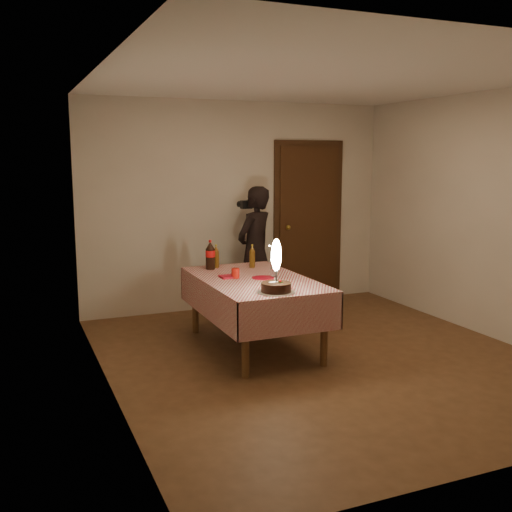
{
  "coord_description": "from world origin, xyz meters",
  "views": [
    {
      "loc": [
        -2.72,
        -4.84,
        1.91
      ],
      "look_at": [
        -0.48,
        0.5,
        0.95
      ],
      "focal_mm": 42.0,
      "sensor_mm": 36.0,
      "label": 1
    }
  ],
  "objects_px": {
    "red_cup": "(235,273)",
    "birthday_cake": "(276,279)",
    "red_plate": "(263,278)",
    "photographer": "(255,250)",
    "clear_cup": "(273,272)",
    "dining_table": "(254,288)",
    "amber_bottle_left": "(216,257)",
    "cola_bottle": "(210,255)",
    "amber_bottle_right": "(252,257)"
  },
  "relations": [
    {
      "from": "red_cup",
      "to": "birthday_cake",
      "type": "bearing_deg",
      "value": -81.33
    },
    {
      "from": "red_plate",
      "to": "photographer",
      "type": "bearing_deg",
      "value": 70.6
    },
    {
      "from": "clear_cup",
      "to": "photographer",
      "type": "bearing_deg",
      "value": 75.43
    },
    {
      "from": "red_plate",
      "to": "red_cup",
      "type": "bearing_deg",
      "value": 156.83
    },
    {
      "from": "clear_cup",
      "to": "red_cup",
      "type": "bearing_deg",
      "value": 169.3
    },
    {
      "from": "dining_table",
      "to": "photographer",
      "type": "xyz_separation_m",
      "value": [
        0.55,
        1.3,
        0.16
      ]
    },
    {
      "from": "red_plate",
      "to": "amber_bottle_left",
      "type": "distance_m",
      "value": 0.77
    },
    {
      "from": "amber_bottle_left",
      "to": "photographer",
      "type": "distance_m",
      "value": 0.93
    },
    {
      "from": "cola_bottle",
      "to": "amber_bottle_left",
      "type": "xyz_separation_m",
      "value": [
        0.09,
        0.07,
        -0.03
      ]
    },
    {
      "from": "red_cup",
      "to": "red_plate",
      "type": "bearing_deg",
      "value": -23.17
    },
    {
      "from": "birthday_cake",
      "to": "red_cup",
      "type": "bearing_deg",
      "value": 98.67
    },
    {
      "from": "photographer",
      "to": "red_cup",
      "type": "bearing_deg",
      "value": -120.55
    },
    {
      "from": "dining_table",
      "to": "red_cup",
      "type": "xyz_separation_m",
      "value": [
        -0.17,
        0.08,
        0.15
      ]
    },
    {
      "from": "amber_bottle_left",
      "to": "photographer",
      "type": "relative_size",
      "value": 0.16
    },
    {
      "from": "amber_bottle_right",
      "to": "photographer",
      "type": "xyz_separation_m",
      "value": [
        0.34,
        0.74,
        -0.05
      ]
    },
    {
      "from": "clear_cup",
      "to": "dining_table",
      "type": "bearing_deg",
      "value": -178.02
    },
    {
      "from": "red_cup",
      "to": "photographer",
      "type": "height_order",
      "value": "photographer"
    },
    {
      "from": "red_cup",
      "to": "amber_bottle_left",
      "type": "relative_size",
      "value": 0.39
    },
    {
      "from": "red_plate",
      "to": "cola_bottle",
      "type": "relative_size",
      "value": 0.69
    },
    {
      "from": "dining_table",
      "to": "red_cup",
      "type": "bearing_deg",
      "value": 154.55
    },
    {
      "from": "red_cup",
      "to": "cola_bottle",
      "type": "bearing_deg",
      "value": 98.01
    },
    {
      "from": "dining_table",
      "to": "red_cup",
      "type": "relative_size",
      "value": 17.2
    },
    {
      "from": "birthday_cake",
      "to": "photographer",
      "type": "distance_m",
      "value": 2.04
    },
    {
      "from": "amber_bottle_left",
      "to": "cola_bottle",
      "type": "bearing_deg",
      "value": -142.43
    },
    {
      "from": "clear_cup",
      "to": "amber_bottle_right",
      "type": "xyz_separation_m",
      "value": [
        -0.01,
        0.54,
        0.07
      ]
    },
    {
      "from": "birthday_cake",
      "to": "clear_cup",
      "type": "bearing_deg",
      "value": 67.47
    },
    {
      "from": "red_cup",
      "to": "amber_bottle_left",
      "type": "distance_m",
      "value": 0.62
    },
    {
      "from": "red_cup",
      "to": "cola_bottle",
      "type": "xyz_separation_m",
      "value": [
        -0.08,
        0.55,
        0.1
      ]
    },
    {
      "from": "dining_table",
      "to": "amber_bottle_left",
      "type": "height_order",
      "value": "amber_bottle_left"
    },
    {
      "from": "dining_table",
      "to": "amber_bottle_left",
      "type": "relative_size",
      "value": 6.75
    },
    {
      "from": "clear_cup",
      "to": "cola_bottle",
      "type": "bearing_deg",
      "value": 126.46
    },
    {
      "from": "red_cup",
      "to": "photographer",
      "type": "bearing_deg",
      "value": 59.45
    },
    {
      "from": "birthday_cake",
      "to": "cola_bottle",
      "type": "relative_size",
      "value": 1.52
    },
    {
      "from": "birthday_cake",
      "to": "amber_bottle_right",
      "type": "bearing_deg",
      "value": 77.56
    },
    {
      "from": "red_plate",
      "to": "cola_bottle",
      "type": "distance_m",
      "value": 0.75
    },
    {
      "from": "dining_table",
      "to": "birthday_cake",
      "type": "bearing_deg",
      "value": -95.0
    },
    {
      "from": "birthday_cake",
      "to": "photographer",
      "type": "bearing_deg",
      "value": 72.66
    },
    {
      "from": "birthday_cake",
      "to": "red_plate",
      "type": "xyz_separation_m",
      "value": [
        0.14,
        0.62,
        -0.12
      ]
    },
    {
      "from": "red_cup",
      "to": "cola_bottle",
      "type": "relative_size",
      "value": 0.31
    },
    {
      "from": "red_plate",
      "to": "photographer",
      "type": "distance_m",
      "value": 1.41
    },
    {
      "from": "clear_cup",
      "to": "amber_bottle_left",
      "type": "relative_size",
      "value": 0.35
    },
    {
      "from": "dining_table",
      "to": "cola_bottle",
      "type": "relative_size",
      "value": 5.42
    },
    {
      "from": "birthday_cake",
      "to": "red_plate",
      "type": "height_order",
      "value": "birthday_cake"
    },
    {
      "from": "red_cup",
      "to": "amber_bottle_right",
      "type": "distance_m",
      "value": 0.61
    },
    {
      "from": "red_plate",
      "to": "amber_bottle_right",
      "type": "height_order",
      "value": "amber_bottle_right"
    },
    {
      "from": "cola_bottle",
      "to": "red_plate",
      "type": "bearing_deg",
      "value": -63.45
    },
    {
      "from": "birthday_cake",
      "to": "amber_bottle_right",
      "type": "xyz_separation_m",
      "value": [
        0.26,
        1.2,
        -0.0
      ]
    },
    {
      "from": "birthday_cake",
      "to": "amber_bottle_left",
      "type": "distance_m",
      "value": 1.35
    },
    {
      "from": "dining_table",
      "to": "amber_bottle_right",
      "type": "bearing_deg",
      "value": 69.36
    },
    {
      "from": "amber_bottle_right",
      "to": "photographer",
      "type": "distance_m",
      "value": 0.82
    }
  ]
}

